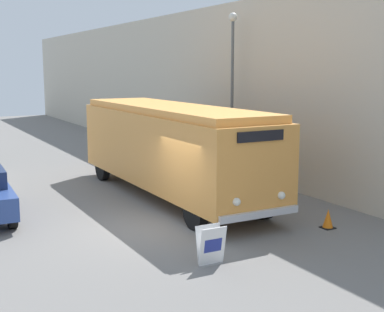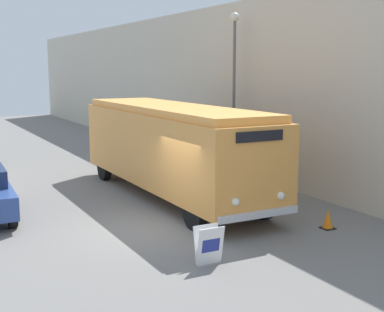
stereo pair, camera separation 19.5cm
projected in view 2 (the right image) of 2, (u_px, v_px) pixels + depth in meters
The scene contains 6 objects.
ground_plane at pixel (152, 229), 15.29m from camera, with size 80.00×80.00×0.00m, color slate.
building_wall_right at pixel (194, 86), 26.55m from camera, with size 0.30×60.00×7.32m.
vintage_bus at pixel (172, 145), 18.90m from camera, with size 2.69×10.80×3.26m.
sign_board at pixel (209, 246), 12.47m from camera, with size 0.66×0.35×0.93m.
streetlamp at pixel (234, 73), 21.86m from camera, with size 0.36×0.36×6.77m.
traffic_cone at pixel (328, 219), 15.28m from camera, with size 0.36×0.36×0.56m.
Camera 2 is at (-5.93, -13.56, 4.54)m, focal length 50.00 mm.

